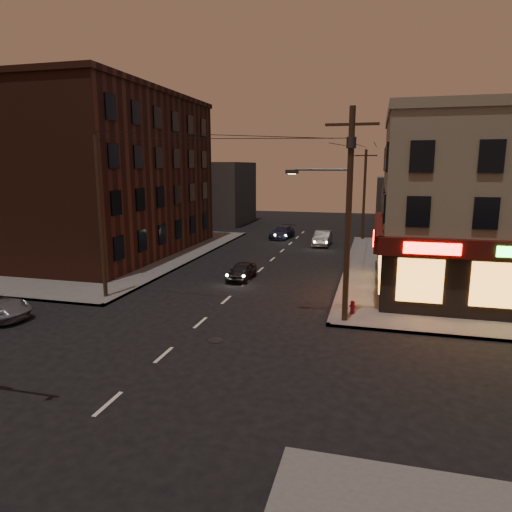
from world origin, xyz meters
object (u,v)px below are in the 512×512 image
(sedan_far, at_px, (282,232))
(fire_hydrant, at_px, (353,306))
(sedan_mid, at_px, (322,238))
(sedan_near, at_px, (242,271))

(sedan_far, height_order, fire_hydrant, sedan_far)
(fire_hydrant, bearing_deg, sedan_mid, 100.69)
(sedan_near, height_order, sedan_far, sedan_far)
(sedan_mid, bearing_deg, sedan_far, 145.83)
(fire_hydrant, bearing_deg, sedan_near, 141.94)
(sedan_mid, bearing_deg, fire_hydrant, -77.85)
(sedan_mid, distance_m, sedan_far, 5.69)
(sedan_mid, relative_size, fire_hydrant, 6.11)
(sedan_near, distance_m, fire_hydrant, 9.68)
(sedan_near, bearing_deg, sedan_mid, 77.92)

